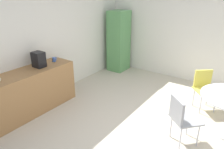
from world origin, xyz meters
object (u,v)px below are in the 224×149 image
object	(u,v)px
coffee_maker	(39,60)
chair_yellow	(204,85)
chair_gray	(181,116)
locker_cabinet	(119,41)
mug_white	(54,59)

from	to	relation	value
coffee_maker	chair_yellow	bearing A→B (deg)	-56.44
chair_yellow	chair_gray	world-z (taller)	same
locker_cabinet	chair_gray	world-z (taller)	locker_cabinet
chair_yellow	mug_white	xyz separation A→B (m)	(-1.50, 2.91, 0.43)
chair_yellow	chair_gray	size ratio (longest dim) A/B	1.00
chair_yellow	coffee_maker	xyz separation A→B (m)	(-1.91, 2.89, 0.54)
locker_cabinet	mug_white	xyz separation A→B (m)	(-2.43, 0.12, 0.03)
mug_white	chair_yellow	bearing A→B (deg)	-62.74
chair_gray	coffee_maker	bearing A→B (deg)	99.50
locker_cabinet	chair_gray	size ratio (longest dim) A/B	2.20
chair_gray	mug_white	distance (m)	2.92
locker_cabinet	chair_yellow	bearing A→B (deg)	-108.56
chair_yellow	chair_gray	bearing A→B (deg)	179.16
chair_gray	mug_white	xyz separation A→B (m)	(-0.06, 2.89, 0.43)
chair_gray	mug_white	size ratio (longest dim) A/B	6.43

